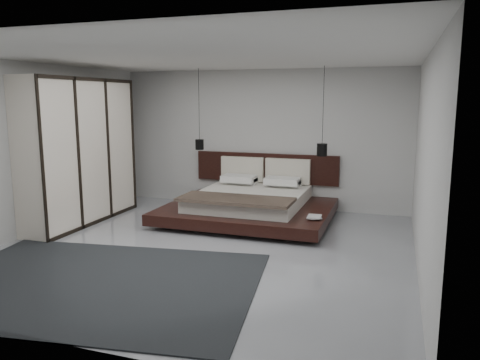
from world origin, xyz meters
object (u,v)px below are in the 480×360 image
(bed, at_px, (250,203))
(pendant_left, at_px, (200,144))
(pendant_right, at_px, (322,149))
(lattice_screen, at_px, (121,142))
(wardrobe, at_px, (80,151))
(rug, at_px, (95,283))

(bed, height_order, pendant_left, pendant_left)
(pendant_right, bearing_deg, lattice_screen, 179.20)
(pendant_right, height_order, wardrobe, pendant_right)
(rug, bearing_deg, pendant_right, 62.96)
(lattice_screen, relative_size, pendant_left, 1.63)
(lattice_screen, height_order, bed, lattice_screen)
(pendant_left, relative_size, rug, 0.41)
(pendant_right, bearing_deg, bed, -158.24)
(pendant_left, xyz_separation_m, wardrobe, (-1.60, -1.66, -0.03))
(lattice_screen, relative_size, wardrobe, 0.99)
(pendant_left, height_order, pendant_right, same)
(lattice_screen, xyz_separation_m, pendant_right, (4.31, -0.06, -0.01))
(pendant_right, distance_m, wardrobe, 4.38)
(pendant_left, xyz_separation_m, rug, (0.37, -4.08, -1.31))
(pendant_right, xyz_separation_m, wardrobe, (-4.06, -1.66, -0.00))
(bed, relative_size, pendant_right, 1.83)
(bed, bearing_deg, pendant_left, 158.24)
(wardrobe, height_order, rug, wardrobe)
(pendant_right, xyz_separation_m, rug, (-2.08, -4.08, -1.28))
(bed, distance_m, pendant_right, 1.65)
(bed, bearing_deg, pendant_right, 21.76)
(pendant_right, height_order, rug, pendant_right)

